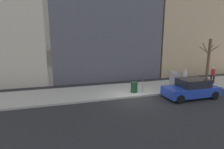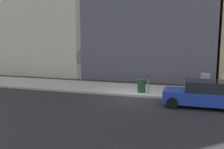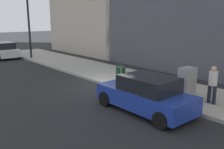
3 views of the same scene
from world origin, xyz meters
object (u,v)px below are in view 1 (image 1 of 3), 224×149
at_px(pedestrian_midblock, 185,76).
at_px(utility_box, 174,80).
at_px(parked_car_blue, 191,89).
at_px(trash_bin, 134,87).
at_px(pedestrian_near_meter, 213,74).
at_px(parking_meter, 143,84).
at_px(bare_tree, 208,59).

bearing_deg(pedestrian_midblock, utility_box, -171.23).
xyz_separation_m(parked_car_blue, trash_bin, (2.11, 3.89, -0.14)).
xyz_separation_m(parked_car_blue, pedestrian_near_meter, (2.68, -4.87, 0.35)).
bearing_deg(pedestrian_midblock, parking_meter, -164.90).
height_order(parked_car_blue, bare_tree, bare_tree).
bearing_deg(pedestrian_near_meter, trash_bin, 70.51).
relative_size(parked_car_blue, parking_meter, 3.12).
xyz_separation_m(utility_box, pedestrian_midblock, (0.10, -1.19, 0.24)).
distance_m(parking_meter, trash_bin, 0.80).
xyz_separation_m(trash_bin, pedestrian_midblock, (0.50, -5.35, 0.49)).
xyz_separation_m(parked_car_blue, pedestrian_midblock, (2.61, -1.46, 0.35)).
height_order(parked_car_blue, parking_meter, parked_car_blue).
height_order(parking_meter, bare_tree, bare_tree).
distance_m(parking_meter, utility_box, 3.71).
bearing_deg(pedestrian_near_meter, utility_box, 68.92).
distance_m(trash_bin, pedestrian_midblock, 5.40).
bearing_deg(utility_box, parked_car_blue, 173.94).
bearing_deg(parked_car_blue, parking_meter, 63.37).
relative_size(bare_tree, pedestrian_midblock, 2.66).
xyz_separation_m(parked_car_blue, parking_meter, (1.66, 3.35, 0.24)).
bearing_deg(trash_bin, pedestrian_midblock, -84.64).
relative_size(parking_meter, pedestrian_midblock, 0.81).
height_order(parking_meter, pedestrian_near_meter, pedestrian_near_meter).
xyz_separation_m(parking_meter, trash_bin, (0.45, 0.55, -0.38)).
distance_m(parking_meter, bare_tree, 8.97).
bearing_deg(trash_bin, parked_car_blue, -118.47).
relative_size(utility_box, bare_tree, 0.32).
distance_m(parked_car_blue, pedestrian_near_meter, 5.57).
xyz_separation_m(pedestrian_near_meter, pedestrian_midblock, (-0.07, 3.41, 0.00)).
bearing_deg(parked_car_blue, utility_box, -6.28).
height_order(bare_tree, trash_bin, bare_tree).
bearing_deg(pedestrian_midblock, parked_car_blue, -115.28).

